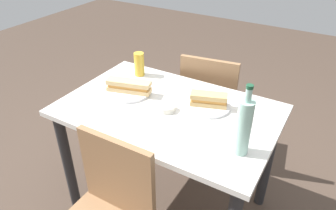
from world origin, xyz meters
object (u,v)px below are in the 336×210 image
Objects in this scene: knife_far at (207,99)px; beer_glass at (139,64)px; plate_far at (208,106)px; water_bottle at (244,126)px; olive_bowl at (167,108)px; baguette_sandwich_near at (129,86)px; chair_far at (210,101)px; knife_near at (131,86)px; dining_table at (168,126)px; baguette_sandwich_far at (209,99)px; plate_near at (129,92)px.

knife_far is 0.52m from beer_glass.
plate_far is at bearing -58.87° from knife_far.
olive_bowl is (-0.45, 0.12, -0.12)m from water_bottle.
baguette_sandwich_near is 0.28m from olive_bowl.
baguette_sandwich_near is at bearing 166.95° from water_bottle.
chair_far is 4.72× the size of knife_near.
dining_table is 12.51× the size of olive_bowl.
dining_table is at bearing -4.77° from baguette_sandwich_near.
beer_glass is (-0.51, 0.08, 0.06)m from knife_far.
plate_far is 0.40m from water_bottle.
baguette_sandwich_far is at bearing 11.92° from baguette_sandwich_near.
baguette_sandwich_near is at bearing -168.08° from plate_far.
knife_far is at bearing -70.72° from chair_far.
beer_glass is at bearing -139.38° from chair_far.
plate_near is at bearing -63.09° from knife_near.
dining_table is 5.56× the size of baguette_sandwich_far.
dining_table is 0.25m from plate_far.
beer_glass is at bearing 153.99° from water_bottle.
chair_far is at bearing 89.32° from olive_bowl.
water_bottle reaches higher than chair_far.
knife_near is at bearing 116.91° from baguette_sandwich_near.
olive_bowl is at bearing -141.60° from baguette_sandwich_far.
knife_near is (-0.31, -0.49, 0.27)m from chair_far.
beer_glass is at bearing 145.05° from dining_table.
olive_bowl is at bearing -90.68° from chair_far.
olive_bowl reaches higher than plate_near.
chair_far is 2.54× the size of water_bottle.
dining_table is 0.32m from baguette_sandwich_near.
olive_bowl is (-0.18, -0.14, 0.01)m from plate_far.
olive_bowl is at bearing -76.10° from dining_table.
water_bottle is 3.65× the size of olive_bowl.
olive_bowl reaches higher than knife_far.
baguette_sandwich_near is 1.46× the size of knife_near.
knife_far is at bearing 121.13° from baguette_sandwich_far.
baguette_sandwich_near is 0.45m from knife_far.
olive_bowl is (-0.01, -0.59, 0.27)m from chair_far.
olive_bowl is at bearing 164.50° from water_bottle.
dining_table is 7.70× the size of beer_glass.
beer_glass reaches higher than knife_far.
baguette_sandwich_far is 0.62× the size of water_bottle.
dining_table is at bearing -146.86° from plate_far.
knife_near is 0.87× the size of baguette_sandwich_far.
knife_near is 1.96× the size of olive_bowl.
knife_far reaches higher than dining_table.
baguette_sandwich_near and baguette_sandwich_far have the same top height.
knife_far is 0.24m from olive_bowl.
plate_far is (0.17, -0.45, 0.26)m from chair_far.
chair_far is (0.01, 0.57, -0.13)m from dining_table.
baguette_sandwich_near is 1.12× the size of plate_far.
dining_table is at bearing 103.90° from olive_bowl.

